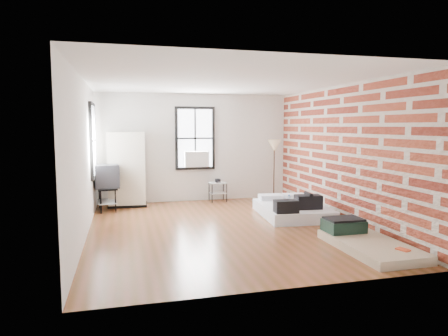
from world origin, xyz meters
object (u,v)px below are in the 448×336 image
object	(u,v)px
mattress_bare	(364,240)
floor_lamp	(274,149)
side_table	(218,186)
tv_stand	(107,177)
wardrobe	(127,170)
mattress_main	(292,209)

from	to	relation	value
mattress_bare	floor_lamp	distance (m)	4.59
mattress_bare	side_table	size ratio (longest dim) A/B	3.00
tv_stand	wardrobe	bearing A→B (deg)	34.88
mattress_bare	tv_stand	distance (m)	5.80
mattress_main	wardrobe	bearing A→B (deg)	155.02
wardrobe	tv_stand	world-z (taller)	wardrobe
mattress_main	side_table	xyz separation A→B (m)	(-1.19, 2.07, 0.23)
mattress_bare	side_table	bearing A→B (deg)	106.69
mattress_bare	tv_stand	bearing A→B (deg)	135.55
tv_stand	floor_lamp	bearing A→B (deg)	-0.69
wardrobe	floor_lamp	xyz separation A→B (m)	(3.84, 0.00, 0.46)
wardrobe	side_table	distance (m)	2.36
floor_lamp	tv_stand	xyz separation A→B (m)	(-4.30, -0.40, -0.59)
side_table	mattress_bare	bearing A→B (deg)	-72.94
side_table	floor_lamp	size ratio (longest dim) A/B	0.37
tv_stand	side_table	bearing A→B (deg)	3.65
floor_lamp	mattress_bare	bearing A→B (deg)	-92.07
wardrobe	tv_stand	xyz separation A→B (m)	(-0.46, -0.40, -0.13)
side_table	tv_stand	distance (m)	2.83
side_table	floor_lamp	world-z (taller)	floor_lamp
side_table	tv_stand	xyz separation A→B (m)	(-2.77, -0.47, 0.38)
mattress_bare	floor_lamp	xyz separation A→B (m)	(0.16, 4.41, 1.25)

